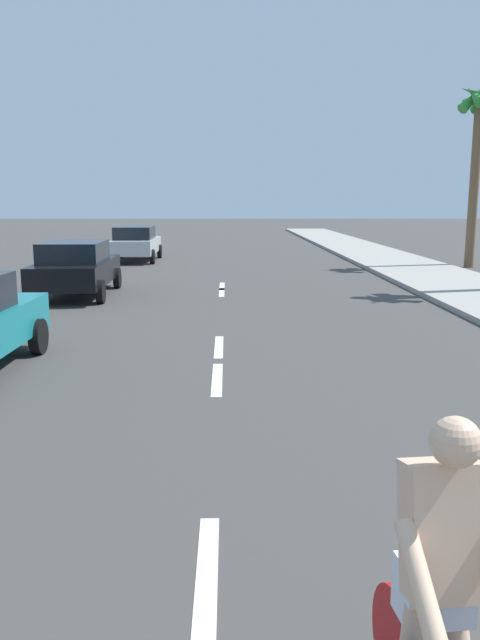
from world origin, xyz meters
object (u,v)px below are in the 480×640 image
at_px(cyclist, 437,638).
at_px(parked_car_silver, 135,243).
at_px(palm_tree_distant, 478,125).
at_px(parked_car_black, 76,267).

distance_m(cyclist, parked_car_silver, 26.64).
distance_m(parked_car_silver, palm_tree_distant, 15.28).
xyz_separation_m(parked_car_black, palm_tree_distant, (14.35, 7.56, 4.82)).
relative_size(cyclist, parked_car_black, 0.41).
distance_m(cyclist, palm_tree_distant, 25.30).
height_order(cyclist, parked_car_silver, cyclist).
bearing_deg(parked_car_silver, cyclist, -79.05).
bearing_deg(palm_tree_distant, parked_car_silver, 167.85).
xyz_separation_m(cyclist, parked_car_silver, (-5.07, 26.15, 0.01)).
height_order(parked_car_silver, palm_tree_distant, palm_tree_distant).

